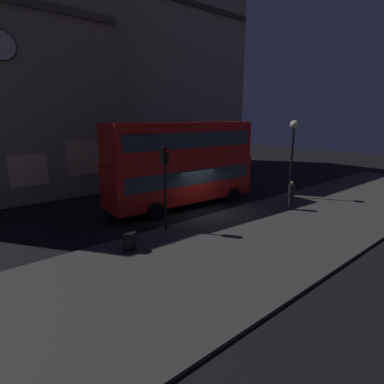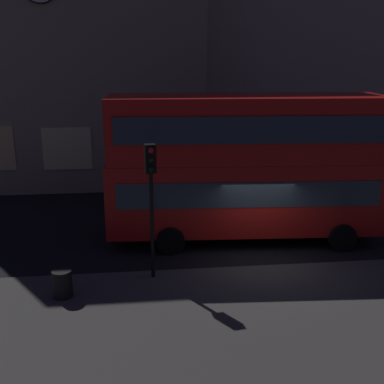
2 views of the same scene
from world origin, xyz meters
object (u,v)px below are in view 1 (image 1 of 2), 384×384
double_decker_bus (182,161)px  pedestrian (291,195)px  street_lamp (293,138)px  litter_bin (130,241)px  traffic_light_far_side (241,148)px  traffic_light_near_kerb (165,171)px

double_decker_bus → pedestrian: (4.42, -5.12, -1.95)m
street_lamp → double_decker_bus: bearing=154.5°
street_lamp → pedestrian: (-2.61, -1.76, -3.23)m
double_decker_bus → litter_bin: (-6.05, -4.00, -2.45)m
street_lamp → traffic_light_far_side: bearing=72.1°
street_lamp → litter_bin: bearing=-177.2°
double_decker_bus → traffic_light_far_side: size_ratio=2.46×
traffic_light_near_kerb → pedestrian: (7.88, -2.08, -2.08)m
double_decker_bus → traffic_light_near_kerb: size_ratio=2.43×
double_decker_bus → street_lamp: 7.89m
traffic_light_far_side → pedestrian: 9.57m
traffic_light_far_side → pedestrian: traffic_light_far_side is taller
double_decker_bus → pedestrian: size_ratio=5.72×
double_decker_bus → street_lamp: street_lamp is taller
litter_bin → traffic_light_far_side: bearing=24.8°
traffic_light_far_side → double_decker_bus: bearing=23.7°
street_lamp → pedestrian: street_lamp is taller
double_decker_bus → street_lamp: bearing=-22.1°
traffic_light_near_kerb → traffic_light_far_side: size_ratio=1.01×
litter_bin → traffic_light_near_kerb: bearing=20.4°
traffic_light_far_side → litter_bin: bearing=30.2°
traffic_light_far_side → litter_bin: size_ratio=5.15×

